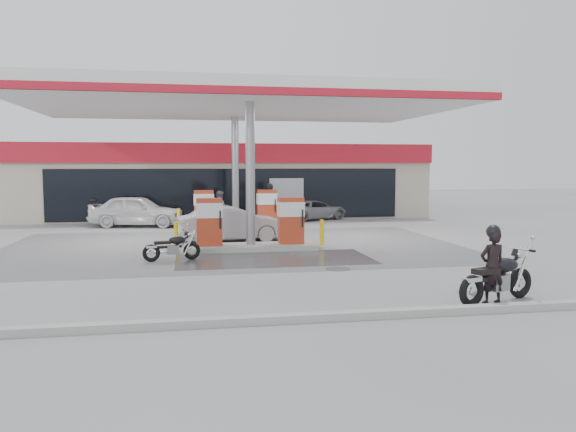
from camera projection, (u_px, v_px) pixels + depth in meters
The scene contains 17 objects.
ground at pixel (258, 259), 17.24m from camera, with size 90.00×90.00×0.00m, color gray.
wet_patch at pixel (274, 259), 17.33m from camera, with size 6.00×3.00×0.00m, color #4C4C4F.
drain_cover at pixel (338, 269), 15.64m from camera, with size 0.70×0.70×0.01m, color #38383A.
kerb at pixel (305, 318), 10.38m from camera, with size 28.00×0.25×0.15m, color gray.
store_building at pixel (224, 180), 32.68m from camera, with size 22.00×8.22×4.00m.
canopy at pixel (241, 103), 21.67m from camera, with size 16.00×10.02×5.51m.
pump_island_near at pixel (251, 229), 19.14m from camera, with size 5.14×1.30×1.78m.
pump_island_far at pixel (236, 214), 25.02m from camera, with size 5.14×1.30×1.78m.
main_motorcycle at pixel (498, 279), 11.81m from camera, with size 2.12×1.06×1.13m.
biker_main at pixel (492, 267), 11.68m from camera, with size 0.57×0.37×1.57m, color black.
parked_motorcycle at pixel (173, 248), 16.98m from camera, with size 1.74×0.66×0.90m.
sedan_white at pixel (137, 211), 26.39m from camera, with size 1.76×4.37×1.49m, color white.
attendant at pixel (220, 208), 26.74m from camera, with size 0.81×0.63×1.67m, color slate.
hatchback_silver at pixel (232, 224), 21.22m from camera, with size 1.42×4.06×1.34m, color #A9ABB1.
parked_car_left at pixel (140, 209), 28.43m from camera, with size 1.84×4.52×1.31m, color black.
parked_car_right at pixel (314, 210), 29.75m from camera, with size 1.72×3.73×1.04m, color gray.
biker_walking at pixel (270, 205), 27.48m from camera, with size 1.10×0.46×1.88m, color black.
Camera 1 is at (-2.11, -16.95, 2.89)m, focal length 35.00 mm.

